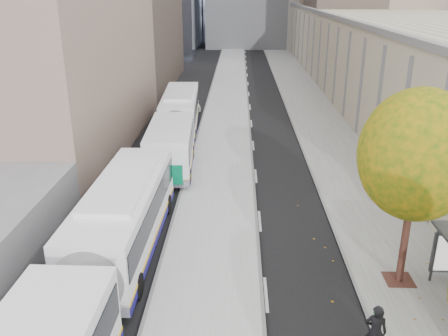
{
  "coord_description": "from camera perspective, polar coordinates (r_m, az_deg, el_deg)",
  "views": [
    {
      "loc": [
        -2.76,
        -3.0,
        10.79
      ],
      "look_at": [
        -3.44,
        18.76,
        2.5
      ],
      "focal_mm": 38.0,
      "sensor_mm": 36.0,
      "label": 1
    }
  ],
  "objects": [
    {
      "name": "bus_far",
      "position": [
        34.58,
        -5.68,
        5.36
      ],
      "size": [
        3.52,
        17.9,
        2.97
      ],
      "rotation": [
        0.0,
        0.0,
        0.05
      ],
      "color": "white",
      "rests_on": "ground"
    },
    {
      "name": "distant_car",
      "position": [
        45.33,
        -4.15,
        7.89
      ],
      "size": [
        2.57,
        4.21,
        1.34
      ],
      "primitive_type": "imported",
      "rotation": [
        0.0,
        0.0,
        0.27
      ],
      "color": "silver",
      "rests_on": "ground"
    },
    {
      "name": "building_tan",
      "position": [
        69.78,
        17.51,
        14.34
      ],
      "size": [
        18.0,
        92.0,
        8.0
      ],
      "primitive_type": "cube",
      "color": "#9F977F",
      "rests_on": "ground"
    },
    {
      "name": "sidewalk",
      "position": [
        40.09,
        11.65,
        4.86
      ],
      "size": [
        4.75,
        150.0,
        0.08
      ],
      "primitive_type": "cube",
      "color": "slate",
      "rests_on": "ground"
    },
    {
      "name": "bus_platform",
      "position": [
        39.5,
        0.1,
        5.11
      ],
      "size": [
        4.25,
        150.0,
        0.15
      ],
      "primitive_type": "cube",
      "color": "#ABABAB",
      "rests_on": "ground"
    },
    {
      "name": "tree_c",
      "position": [
        18.09,
        22.28,
        1.41
      ],
      "size": [
        4.2,
        4.2,
        7.28
      ],
      "color": "#321913",
      "rests_on": "sidewalk"
    },
    {
      "name": "bus_near",
      "position": [
        17.46,
        -15.02,
        -11.51
      ],
      "size": [
        2.92,
        18.2,
        3.03
      ],
      "rotation": [
        0.0,
        0.0,
        -0.01
      ],
      "color": "white",
      "rests_on": "ground"
    }
  ]
}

